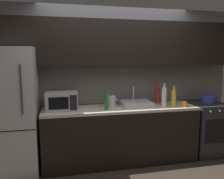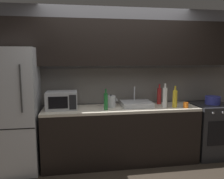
{
  "view_description": "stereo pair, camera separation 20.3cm",
  "coord_description": "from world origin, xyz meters",
  "views": [
    {
      "loc": [
        -0.88,
        -2.47,
        1.69
      ],
      "look_at": [
        -0.14,
        0.9,
        1.19
      ],
      "focal_mm": 36.14,
      "sensor_mm": 36.0,
      "label": 1
    },
    {
      "loc": [
        -0.68,
        -2.51,
        1.69
      ],
      "look_at": [
        -0.14,
        0.9,
        1.19
      ],
      "focal_mm": 36.14,
      "sensor_mm": 36.0,
      "label": 2
    }
  ],
  "objects": [
    {
      "name": "wine_bottle_red",
      "position": [
        0.68,
        1.05,
        1.04
      ],
      "size": [
        0.07,
        0.07,
        0.34
      ],
      "color": "#A82323",
      "rests_on": "counter_run"
    },
    {
      "name": "mug_orange",
      "position": [
        0.99,
        0.7,
        0.94
      ],
      "size": [
        0.08,
        0.08,
        0.09
      ],
      "primitive_type": "cylinder",
      "color": "orange",
      "rests_on": "counter_run"
    },
    {
      "name": "back_wall",
      "position": [
        0.0,
        1.2,
        1.55
      ],
      "size": [
        4.16,
        0.44,
        2.5
      ],
      "color": "slate",
      "rests_on": "ground"
    },
    {
      "name": "sink_basin",
      "position": [
        0.26,
        0.93,
        0.94
      ],
      "size": [
        0.48,
        0.38,
        0.3
      ],
      "color": "#ADAFB5",
      "rests_on": "counter_run"
    },
    {
      "name": "wine_bottle_white",
      "position": [
        0.68,
        0.79,
        1.06
      ],
      "size": [
        0.07,
        0.07,
        0.38
      ],
      "color": "silver",
      "rests_on": "counter_run"
    },
    {
      "name": "kettle",
      "position": [
        -0.15,
        0.93,
        0.99
      ],
      "size": [
        0.18,
        0.15,
        0.21
      ],
      "color": "#B7BABF",
      "rests_on": "counter_run"
    },
    {
      "name": "wine_bottle_green",
      "position": [
        -0.26,
        0.77,
        1.03
      ],
      "size": [
        0.06,
        0.06,
        0.32
      ],
      "color": "#1E6B2D",
      "rests_on": "counter_run"
    },
    {
      "name": "oven_range",
      "position": [
        1.55,
        0.9,
        0.45
      ],
      "size": [
        0.6,
        0.62,
        0.9
      ],
      "color": "#232326",
      "rests_on": "ground"
    },
    {
      "name": "refrigerator",
      "position": [
        -1.59,
        0.9,
        0.91
      ],
      "size": [
        0.68,
        0.69,
        1.82
      ],
      "color": "#B7BABF",
      "rests_on": "ground"
    },
    {
      "name": "microwave",
      "position": [
        -0.91,
        0.92,
        1.04
      ],
      "size": [
        0.46,
        0.35,
        0.27
      ],
      "color": "#A8AAAF",
      "rests_on": "counter_run"
    },
    {
      "name": "wine_bottle_yellow",
      "position": [
        0.83,
        0.77,
        1.04
      ],
      "size": [
        0.07,
        0.07,
        0.34
      ],
      "color": "gold",
      "rests_on": "counter_run"
    },
    {
      "name": "counter_run",
      "position": [
        0.0,
        0.9,
        0.45
      ],
      "size": [
        2.42,
        0.6,
        0.9
      ],
      "color": "black",
      "rests_on": "ground"
    },
    {
      "name": "cooking_pot",
      "position": [
        1.57,
        0.9,
        0.97
      ],
      "size": [
        0.25,
        0.25,
        0.13
      ],
      "color": "#333899",
      "rests_on": "oven_range"
    }
  ]
}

